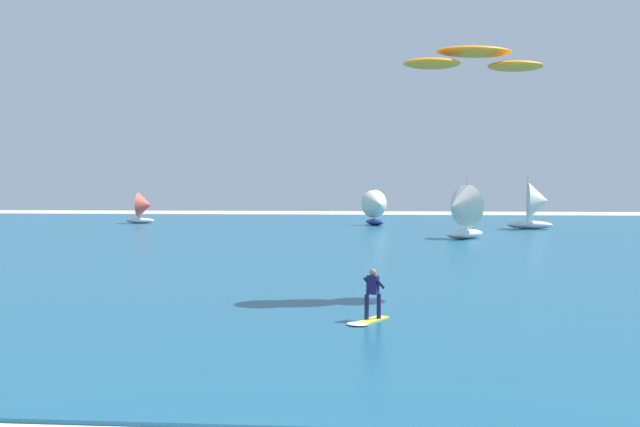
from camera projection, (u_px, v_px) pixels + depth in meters
name	position (u px, v px, depth m)	size (l,w,h in m)	color
ocean	(343.00, 239.00, 58.12)	(160.00, 90.00, 0.10)	navy
shoreline_foam	(160.00, 419.00, 13.88)	(95.50, 2.53, 0.01)	white
kitesurfer	(370.00, 303.00, 23.20)	(1.45, 1.98, 1.67)	yellow
kite	(474.00, 60.00, 28.35)	(5.94, 3.21, 0.86)	orange
sailboat_near_shore	(377.00, 207.00, 76.42)	(3.35, 3.75, 4.21)	navy
sailboat_leading	(144.00, 208.00, 80.45)	(3.19, 2.68, 3.79)	white
sailboat_mid_right	(460.00, 211.00, 57.56)	(4.30, 4.24, 4.84)	white
sailboat_far_right	(537.00, 205.00, 70.17)	(4.39, 3.74, 5.08)	silver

